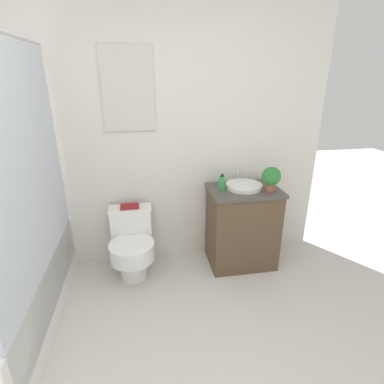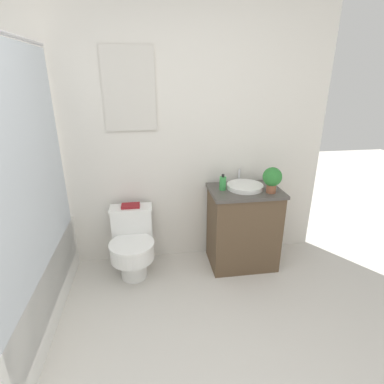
{
  "view_description": "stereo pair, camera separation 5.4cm",
  "coord_description": "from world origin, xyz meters",
  "px_view_note": "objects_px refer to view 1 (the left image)",
  "views": [
    {
      "loc": [
        0.02,
        -0.76,
        1.75
      ],
      "look_at": [
        0.41,
        1.49,
        0.86
      ],
      "focal_mm": 28.0,
      "sensor_mm": 36.0,
      "label": 1
    },
    {
      "loc": [
        0.07,
        -0.77,
        1.75
      ],
      "look_at": [
        0.41,
        1.49,
        0.86
      ],
      "focal_mm": 28.0,
      "sensor_mm": 36.0,
      "label": 2
    }
  ],
  "objects_px": {
    "sink": "(244,186)",
    "book_on_tank": "(130,206)",
    "soap_bottle": "(222,183)",
    "toilet": "(132,244)",
    "potted_plant": "(271,177)"
  },
  "relations": [
    {
      "from": "sink",
      "to": "book_on_tank",
      "type": "xyz_separation_m",
      "value": [
        -1.05,
        0.09,
        -0.17
      ]
    },
    {
      "from": "soap_bottle",
      "to": "toilet",
      "type": "bearing_deg",
      "value": -177.01
    },
    {
      "from": "book_on_tank",
      "to": "sink",
      "type": "bearing_deg",
      "value": -5.05
    },
    {
      "from": "soap_bottle",
      "to": "book_on_tank",
      "type": "xyz_separation_m",
      "value": [
        -0.84,
        0.09,
        -0.21
      ]
    },
    {
      "from": "sink",
      "to": "book_on_tank",
      "type": "height_order",
      "value": "sink"
    },
    {
      "from": "toilet",
      "to": "book_on_tank",
      "type": "xyz_separation_m",
      "value": [
        0.0,
        0.14,
        0.32
      ]
    },
    {
      "from": "sink",
      "to": "soap_bottle",
      "type": "height_order",
      "value": "soap_bottle"
    },
    {
      "from": "toilet",
      "to": "book_on_tank",
      "type": "distance_m",
      "value": 0.35
    },
    {
      "from": "sink",
      "to": "soap_bottle",
      "type": "xyz_separation_m",
      "value": [
        -0.21,
        -0.0,
        0.04
      ]
    },
    {
      "from": "toilet",
      "to": "potted_plant",
      "type": "relative_size",
      "value": 2.71
    },
    {
      "from": "toilet",
      "to": "book_on_tank",
      "type": "bearing_deg",
      "value": 90.0
    },
    {
      "from": "potted_plant",
      "to": "book_on_tank",
      "type": "distance_m",
      "value": 1.3
    },
    {
      "from": "toilet",
      "to": "sink",
      "type": "bearing_deg",
      "value": 2.43
    },
    {
      "from": "toilet",
      "to": "soap_bottle",
      "type": "relative_size",
      "value": 4.27
    },
    {
      "from": "toilet",
      "to": "soap_bottle",
      "type": "distance_m",
      "value": 0.99
    }
  ]
}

